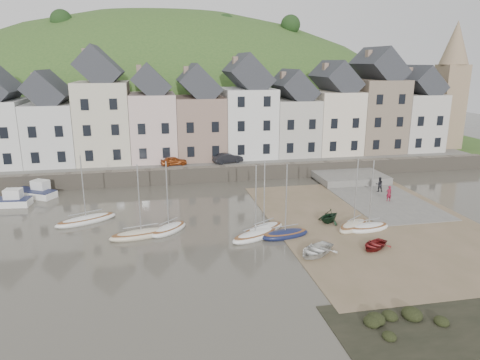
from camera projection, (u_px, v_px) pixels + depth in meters
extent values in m
plane|color=#454136|center=(254.00, 233.00, 36.88)|extent=(160.00, 160.00, 0.00)
cube|color=#315522|center=(207.00, 151.00, 67.00)|extent=(90.00, 30.00, 1.50)
cube|color=slate|center=(218.00, 162.00, 55.90)|extent=(70.00, 7.00, 0.10)
cube|color=slate|center=(222.00, 173.00, 52.75)|extent=(70.00, 1.20, 1.80)
cube|color=brown|center=(375.00, 223.00, 38.93)|extent=(18.00, 26.00, 0.06)
cube|color=slate|center=(373.00, 195.00, 47.24)|extent=(8.00, 18.00, 0.12)
ellipsoid|color=#315522|center=(171.00, 210.00, 97.48)|extent=(134.40, 84.00, 84.00)
cylinder|color=#382619|center=(63.00, 36.00, 73.56)|extent=(0.50, 0.50, 3.00)
sphere|color=#213D19|center=(61.00, 20.00, 72.91)|extent=(3.60, 3.60, 3.60)
cylinder|color=#382619|center=(148.00, 38.00, 79.96)|extent=(0.50, 0.50, 3.00)
sphere|color=#213D19|center=(147.00, 24.00, 79.31)|extent=(3.60, 3.60, 3.60)
cylinder|color=#382619|center=(226.00, 38.00, 80.68)|extent=(0.50, 0.50, 3.00)
sphere|color=#213D19|center=(226.00, 24.00, 80.03)|extent=(3.60, 3.60, 3.60)
cylinder|color=#382619|center=(290.00, 39.00, 81.97)|extent=(0.50, 0.50, 3.00)
sphere|color=#213D19|center=(290.00, 25.00, 81.32)|extent=(3.60, 3.60, 3.60)
cube|color=silver|center=(2.00, 133.00, 53.34)|extent=(6.00, 8.00, 8.00)
cube|color=silver|center=(54.00, 134.00, 54.51)|extent=(5.80, 8.00, 7.50)
cube|color=gray|center=(35.00, 79.00, 52.50)|extent=(0.60, 0.90, 1.40)
cube|color=beige|center=(104.00, 122.00, 55.33)|extent=(6.40, 8.00, 10.00)
cube|color=gray|center=(85.00, 54.00, 52.89)|extent=(0.60, 0.90, 1.40)
cube|color=beige|center=(153.00, 127.00, 56.66)|extent=(5.60, 8.00, 8.50)
cube|color=gray|center=(139.00, 70.00, 54.55)|extent=(0.60, 0.90, 1.40)
cube|color=#8C7061|center=(199.00, 128.00, 57.83)|extent=(6.20, 8.00, 8.00)
cube|color=gray|center=(186.00, 72.00, 55.69)|extent=(0.60, 0.90, 1.40)
cube|color=silver|center=(247.00, 122.00, 58.90)|extent=(6.60, 8.00, 9.00)
cube|color=gray|center=(235.00, 62.00, 56.56)|extent=(0.60, 0.90, 1.40)
cube|color=beige|center=(292.00, 127.00, 60.27)|extent=(5.80, 8.00, 7.50)
cube|color=gray|center=(283.00, 77.00, 58.26)|extent=(0.60, 0.90, 1.40)
cube|color=beige|center=(333.00, 122.00, 61.25)|extent=(6.00, 8.00, 8.50)
cube|color=gray|center=(325.00, 68.00, 59.07)|extent=(0.60, 0.90, 1.40)
cube|color=#816F5C|center=(375.00, 116.00, 62.22)|extent=(6.40, 8.00, 10.00)
cube|color=gray|center=(369.00, 55.00, 59.77)|extent=(0.60, 0.90, 1.40)
cube|color=beige|center=(413.00, 122.00, 63.62)|extent=(5.80, 8.00, 8.00)
cube|color=gray|center=(409.00, 72.00, 61.55)|extent=(0.60, 0.90, 1.40)
cube|color=#997F60|center=(448.00, 107.00, 64.11)|extent=(3.50, 3.50, 12.00)
cone|color=#997F60|center=(456.00, 42.00, 61.76)|extent=(4.00, 4.00, 6.00)
ellipsoid|color=white|center=(86.00, 220.00, 39.18)|extent=(5.56, 3.73, 0.84)
ellipsoid|color=brown|center=(86.00, 218.00, 39.12)|extent=(5.11, 3.42, 0.20)
cylinder|color=#B2B5B7|center=(83.00, 187.00, 38.37)|extent=(0.10, 0.10, 5.60)
cylinder|color=#B2B5B7|center=(85.00, 212.00, 38.98)|extent=(2.73, 1.38, 0.08)
ellipsoid|color=white|center=(169.00, 230.00, 37.01)|extent=(3.81, 3.72, 0.84)
ellipsoid|color=brown|center=(169.00, 227.00, 36.96)|extent=(3.49, 3.41, 0.20)
cylinder|color=#B2B5B7|center=(167.00, 194.00, 36.21)|extent=(0.10, 0.10, 5.60)
cylinder|color=#B2B5B7|center=(168.00, 221.00, 36.82)|extent=(1.58, 1.51, 0.08)
ellipsoid|color=beige|center=(141.00, 235.00, 35.96)|extent=(5.41, 2.62, 0.84)
ellipsoid|color=brown|center=(141.00, 232.00, 35.90)|extent=(4.97, 2.39, 0.20)
cylinder|color=#B2B5B7|center=(139.00, 198.00, 35.15)|extent=(0.10, 0.10, 5.60)
cylinder|color=#B2B5B7|center=(141.00, 226.00, 35.76)|extent=(2.81, 0.72, 0.08)
ellipsoid|color=white|center=(264.00, 230.00, 37.04)|extent=(4.37, 3.41, 0.84)
ellipsoid|color=brown|center=(264.00, 227.00, 36.98)|extent=(4.01, 3.12, 0.20)
cylinder|color=#B2B5B7|center=(264.00, 194.00, 36.23)|extent=(0.10, 0.10, 5.60)
cylinder|color=#B2B5B7|center=(264.00, 221.00, 36.85)|extent=(2.03, 1.23, 0.08)
ellipsoid|color=white|center=(255.00, 236.00, 35.70)|extent=(4.83, 3.45, 0.84)
ellipsoid|color=brown|center=(256.00, 233.00, 35.64)|extent=(4.43, 3.15, 0.20)
cylinder|color=#B2B5B7|center=(256.00, 199.00, 34.89)|extent=(0.10, 0.10, 5.60)
cylinder|color=#B2B5B7|center=(256.00, 227.00, 35.50)|extent=(2.32, 1.23, 0.08)
ellipsoid|color=#151C42|center=(285.00, 235.00, 35.94)|extent=(4.36, 2.26, 0.84)
ellipsoid|color=brown|center=(285.00, 232.00, 35.88)|extent=(4.01, 2.06, 0.20)
cylinder|color=#B2B5B7|center=(286.00, 199.00, 35.13)|extent=(0.10, 0.10, 5.60)
cylinder|color=#B2B5B7|center=(285.00, 226.00, 35.74)|extent=(2.26, 0.51, 0.08)
ellipsoid|color=white|center=(369.00, 228.00, 37.37)|extent=(4.06, 2.12, 0.84)
ellipsoid|color=brown|center=(369.00, 226.00, 37.31)|extent=(3.73, 1.93, 0.20)
cylinder|color=#B2B5B7|center=(371.00, 193.00, 36.56)|extent=(0.10, 0.10, 5.60)
cylinder|color=#B2B5B7|center=(369.00, 220.00, 37.18)|extent=(2.11, 0.43, 0.08)
ellipsoid|color=beige|center=(354.00, 226.00, 37.78)|extent=(4.16, 3.57, 0.84)
ellipsoid|color=brown|center=(354.00, 224.00, 37.72)|extent=(3.81, 3.27, 0.20)
cylinder|color=#B2B5B7|center=(356.00, 192.00, 36.97)|extent=(0.10, 0.10, 5.60)
cylinder|color=#B2B5B7|center=(354.00, 218.00, 37.58)|extent=(1.85, 1.36, 0.08)
cube|color=white|center=(7.00, 203.00, 43.61)|extent=(4.63, 2.13, 0.70)
cube|color=#151C42|center=(6.00, 199.00, 43.52)|extent=(4.54, 2.17, 0.08)
cube|color=white|center=(13.00, 194.00, 43.58)|extent=(1.68, 1.35, 1.00)
cube|color=white|center=(34.00, 194.00, 46.55)|extent=(4.89, 3.84, 0.70)
cube|color=#151C42|center=(34.00, 190.00, 46.45)|extent=(4.83, 3.84, 0.08)
cube|color=white|center=(40.00, 185.00, 46.78)|extent=(2.02, 1.86, 1.00)
imported|color=white|center=(316.00, 250.00, 32.48)|extent=(4.20, 3.99, 0.71)
imported|color=black|center=(329.00, 216.00, 38.92)|extent=(3.05, 2.95, 1.24)
imported|color=maroon|center=(374.00, 245.00, 33.57)|extent=(3.33, 3.13, 0.56)
imported|color=maroon|center=(389.00, 193.00, 44.67)|extent=(0.60, 0.40, 1.62)
imported|color=black|center=(379.00, 184.00, 47.95)|extent=(0.92, 0.79, 1.63)
imported|color=#9A4216|center=(174.00, 161.00, 53.75)|extent=(3.33, 1.66, 1.09)
imported|color=black|center=(228.00, 158.00, 54.99)|extent=(3.99, 2.31, 1.24)
cube|color=black|center=(456.00, 322.00, 24.16)|extent=(14.00, 6.00, 0.05)
ellipsoid|color=black|center=(412.00, 314.00, 24.57)|extent=(1.14, 1.25, 0.74)
ellipsoid|color=black|center=(392.00, 317.00, 24.49)|extent=(0.65, 0.71, 0.42)
ellipsoid|color=black|center=(372.00, 322.00, 23.92)|extent=(0.93, 1.02, 0.60)
ellipsoid|color=black|center=(390.00, 316.00, 24.51)|extent=(0.86, 0.95, 0.56)
ellipsoid|color=black|center=(376.00, 319.00, 24.15)|extent=(1.01, 1.11, 0.66)
ellipsoid|color=black|center=(441.00, 321.00, 24.00)|extent=(0.81, 0.89, 0.53)
ellipsoid|color=black|center=(389.00, 336.00, 22.71)|extent=(0.74, 0.81, 0.48)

